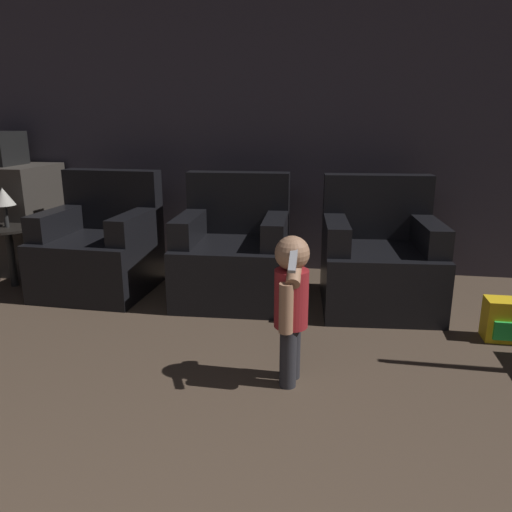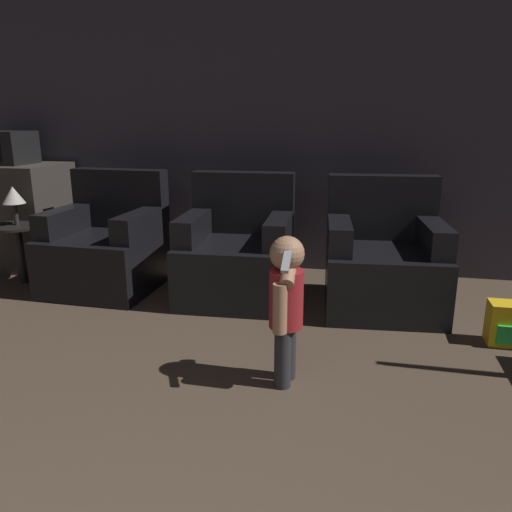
{
  "view_description": "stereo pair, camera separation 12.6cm",
  "coord_description": "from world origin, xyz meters",
  "px_view_note": "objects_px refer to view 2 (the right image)",
  "views": [
    {
      "loc": [
        0.62,
        -0.02,
        1.37
      ],
      "look_at": [
        0.13,
        2.98,
        0.52
      ],
      "focal_mm": 35.0,
      "sensor_mm": 36.0,
      "label": 1
    },
    {
      "loc": [
        0.74,
        0.0,
        1.37
      ],
      "look_at": [
        0.13,
        2.98,
        0.52
      ],
      "focal_mm": 35.0,
      "sensor_mm": 36.0,
      "label": 2
    }
  ],
  "objects_px": {
    "armchair_left": "(107,248)",
    "microwave": "(5,148)",
    "toy_backpack": "(509,324)",
    "lamp": "(13,196)",
    "person_toddler": "(286,299)",
    "armchair_middle": "(237,255)",
    "armchair_right": "(383,263)"
  },
  "relations": [
    {
      "from": "toy_backpack",
      "to": "microwave",
      "type": "xyz_separation_m",
      "value": [
        -4.14,
        0.96,
        0.97
      ]
    },
    {
      "from": "toy_backpack",
      "to": "microwave",
      "type": "bearing_deg",
      "value": 166.9
    },
    {
      "from": "armchair_middle",
      "to": "person_toddler",
      "type": "xyz_separation_m",
      "value": [
        0.56,
        -1.26,
        0.14
      ]
    },
    {
      "from": "armchair_right",
      "to": "microwave",
      "type": "height_order",
      "value": "microwave"
    },
    {
      "from": "armchair_right",
      "to": "armchair_left",
      "type": "bearing_deg",
      "value": 175.54
    },
    {
      "from": "armchair_right",
      "to": "microwave",
      "type": "bearing_deg",
      "value": 167.92
    },
    {
      "from": "armchair_middle",
      "to": "armchair_right",
      "type": "xyz_separation_m",
      "value": [
        1.1,
        -0.0,
        0.0
      ]
    },
    {
      "from": "armchair_left",
      "to": "lamp",
      "type": "bearing_deg",
      "value": -174.01
    },
    {
      "from": "person_toddler",
      "to": "toy_backpack",
      "type": "height_order",
      "value": "person_toddler"
    },
    {
      "from": "person_toddler",
      "to": "lamp",
      "type": "height_order",
      "value": "lamp"
    },
    {
      "from": "armchair_right",
      "to": "lamp",
      "type": "height_order",
      "value": "armchair_right"
    },
    {
      "from": "armchair_left",
      "to": "microwave",
      "type": "relative_size",
      "value": 2.1
    },
    {
      "from": "armchair_middle",
      "to": "lamp",
      "type": "xyz_separation_m",
      "value": [
        -1.87,
        -0.05,
        0.41
      ]
    },
    {
      "from": "armchair_left",
      "to": "armchair_middle",
      "type": "relative_size",
      "value": 1.0
    },
    {
      "from": "armchair_right",
      "to": "microwave",
      "type": "xyz_separation_m",
      "value": [
        -3.39,
        0.45,
        0.76
      ]
    },
    {
      "from": "armchair_right",
      "to": "lamp",
      "type": "relative_size",
      "value": 2.96
    },
    {
      "from": "armchair_left",
      "to": "microwave",
      "type": "distance_m",
      "value": 1.48
    },
    {
      "from": "armchair_right",
      "to": "microwave",
      "type": "distance_m",
      "value": 3.5
    },
    {
      "from": "person_toddler",
      "to": "toy_backpack",
      "type": "bearing_deg",
      "value": 127.99
    },
    {
      "from": "microwave",
      "to": "lamp",
      "type": "xyz_separation_m",
      "value": [
        0.41,
        -0.5,
        -0.35
      ]
    },
    {
      "from": "armchair_left",
      "to": "lamp",
      "type": "height_order",
      "value": "armchair_left"
    },
    {
      "from": "microwave",
      "to": "toy_backpack",
      "type": "bearing_deg",
      "value": -13.1
    },
    {
      "from": "armchair_middle",
      "to": "armchair_left",
      "type": "bearing_deg",
      "value": 177.59
    },
    {
      "from": "armchair_left",
      "to": "armchair_right",
      "type": "relative_size",
      "value": 1.0
    },
    {
      "from": "person_toddler",
      "to": "microwave",
      "type": "relative_size",
      "value": 1.78
    },
    {
      "from": "armchair_right",
      "to": "toy_backpack",
      "type": "xyz_separation_m",
      "value": [
        0.75,
        -0.51,
        -0.2
      ]
    },
    {
      "from": "person_toddler",
      "to": "armchair_right",
      "type": "bearing_deg",
      "value": 164.78
    },
    {
      "from": "armchair_left",
      "to": "lamp",
      "type": "xyz_separation_m",
      "value": [
        -0.77,
        -0.05,
        0.41
      ]
    },
    {
      "from": "armchair_left",
      "to": "toy_backpack",
      "type": "bearing_deg",
      "value": -7.63
    },
    {
      "from": "armchair_left",
      "to": "person_toddler",
      "type": "xyz_separation_m",
      "value": [
        1.66,
        -1.26,
        0.14
      ]
    },
    {
      "from": "armchair_left",
      "to": "lamp",
      "type": "relative_size",
      "value": 2.96
    },
    {
      "from": "armchair_left",
      "to": "person_toddler",
      "type": "distance_m",
      "value": 2.09
    }
  ]
}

